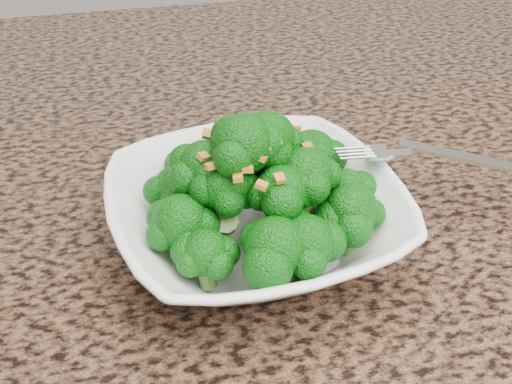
{
  "coord_description": "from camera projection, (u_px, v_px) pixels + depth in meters",
  "views": [
    {
      "loc": [
        -0.22,
        -0.13,
        1.22
      ],
      "look_at": [
        -0.13,
        0.24,
        0.95
      ],
      "focal_mm": 45.0,
      "sensor_mm": 36.0,
      "label": 1
    }
  ],
  "objects": [
    {
      "name": "granite_counter",
      "position": [
        384.0,
        198.0,
        0.58
      ],
      "size": [
        1.64,
        1.04,
        0.03
      ],
      "primitive_type": "cube",
      "color": "brown",
      "rests_on": "cabinet"
    },
    {
      "name": "bowl",
      "position": [
        256.0,
        218.0,
        0.48
      ],
      "size": [
        0.24,
        0.24,
        0.05
      ],
      "primitive_type": "imported",
      "rotation": [
        0.0,
        0.0,
        0.11
      ],
      "color": "white",
      "rests_on": "granite_counter"
    },
    {
      "name": "broccoli_pile",
      "position": [
        256.0,
        145.0,
        0.45
      ],
      "size": [
        0.19,
        0.19,
        0.07
      ],
      "primitive_type": null,
      "color": "#0B640B",
      "rests_on": "bowl"
    },
    {
      "name": "garlic_topping",
      "position": [
        256.0,
        93.0,
        0.42
      ],
      "size": [
        0.11,
        0.11,
        0.01
      ],
      "primitive_type": null,
      "color": "#CB8931",
      "rests_on": "broccoli_pile"
    },
    {
      "name": "fork",
      "position": [
        403.0,
        153.0,
        0.5
      ],
      "size": [
        0.17,
        0.07,
        0.01
      ],
      "primitive_type": null,
      "rotation": [
        0.0,
        0.0,
        -0.28
      ],
      "color": "silver",
      "rests_on": "bowl"
    }
  ]
}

